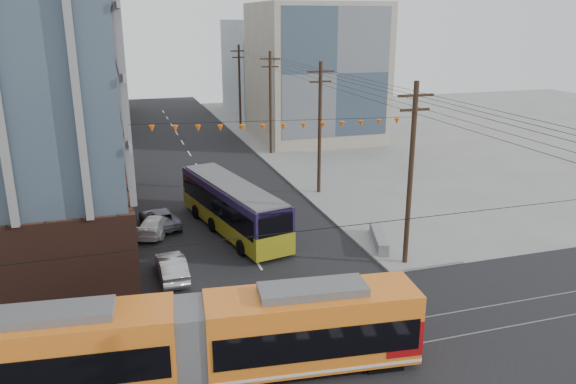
% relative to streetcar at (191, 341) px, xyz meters
% --- Properties ---
extents(bg_bldg_nw_near, '(18.00, 16.00, 18.00)m').
position_rel_streetcar_xyz_m(bg_bldg_nw_near, '(-11.58, 48.58, 7.17)').
color(bg_bldg_nw_near, '#8C99A5').
rests_on(bg_bldg_nw_near, ground).
extents(bg_bldg_ne_near, '(14.00, 14.00, 16.00)m').
position_rel_streetcar_xyz_m(bg_bldg_ne_near, '(21.42, 44.58, 6.17)').
color(bg_bldg_ne_near, gray).
rests_on(bg_bldg_ne_near, ground).
extents(bg_bldg_nw_far, '(16.00, 18.00, 20.00)m').
position_rel_streetcar_xyz_m(bg_bldg_nw_far, '(-8.58, 68.58, 8.17)').
color(bg_bldg_nw_far, gray).
rests_on(bg_bldg_nw_far, ground).
extents(bg_bldg_ne_far, '(16.00, 16.00, 14.00)m').
position_rel_streetcar_xyz_m(bg_bldg_ne_far, '(23.42, 64.58, 5.17)').
color(bg_bldg_ne_far, '#8C99A5').
rests_on(bg_bldg_ne_far, ground).
extents(utility_pole_far, '(0.30, 0.30, 11.00)m').
position_rel_streetcar_xyz_m(utility_pole_far, '(13.92, 52.58, 3.67)').
color(utility_pole_far, black).
rests_on(utility_pole_far, ground).
extents(streetcar, '(19.17, 4.67, 3.66)m').
position_rel_streetcar_xyz_m(streetcar, '(0.00, 0.00, 0.00)').
color(streetcar, orange).
rests_on(streetcar, ground).
extents(city_bus, '(5.36, 12.85, 3.56)m').
position_rel_streetcar_xyz_m(city_bus, '(5.15, 16.17, -0.05)').
color(city_bus, '#1F1339').
rests_on(city_bus, ground).
extents(parked_car_silver, '(1.64, 4.31, 1.40)m').
position_rel_streetcar_xyz_m(parked_car_silver, '(0.23, 9.85, -1.13)').
color(parked_car_silver, '#96989B').
rests_on(parked_car_silver, ground).
extents(parked_car_white, '(3.31, 4.78, 1.29)m').
position_rel_streetcar_xyz_m(parked_car_white, '(-0.07, 17.27, -1.19)').
color(parked_car_white, silver).
rests_on(parked_car_white, ground).
extents(parked_car_grey, '(3.05, 4.93, 1.27)m').
position_rel_streetcar_xyz_m(parked_car_grey, '(0.32, 18.55, -1.19)').
color(parked_car_grey, slate).
rests_on(parked_car_grey, ground).
extents(jersey_barrier, '(2.31, 4.50, 0.88)m').
position_rel_streetcar_xyz_m(jersey_barrier, '(13.72, 10.75, -1.39)').
color(jersey_barrier, gray).
rests_on(jersey_barrier, ground).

